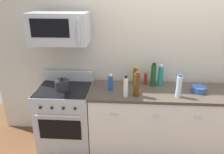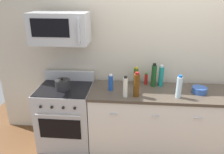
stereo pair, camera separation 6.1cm
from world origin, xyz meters
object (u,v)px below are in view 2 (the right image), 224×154
Objects in this scene: bottle_soda_blue at (111,83)px; bottle_water_clear at (179,87)px; bottle_wine_amber at (137,85)px; bowl_blue_mixing at (199,90)px; bottle_vinegar_white at (125,87)px; range_oven at (67,115)px; bottle_hot_sauce_red at (146,79)px; microwave at (60,28)px; bottle_olive_oil at (136,76)px; bottle_wine_green at (154,76)px; bottle_sparkling_teal at (161,76)px; stockpot at (63,84)px.

bottle_water_clear reaches higher than bottle_soda_blue.
bowl_blue_mixing is at bearing 11.24° from bottle_wine_amber.
range_oven is at bearing 167.06° from bottle_vinegar_white.
bottle_hot_sauce_red is at bearing 11.17° from range_oven.
bottle_soda_blue is at bearing -5.61° from microwave.
bowl_blue_mixing is (1.86, -0.01, 0.49)m from range_oven.
microwave is at bearing 164.30° from bottle_vinegar_white.
bottle_olive_oil is 0.26m from bottle_wine_green.
bottle_hot_sauce_red is 0.88× the size of bowl_blue_mixing.
bottle_olive_oil is 0.42m from bottle_soda_blue.
bottle_vinegar_white is 0.90× the size of bottle_sparkling_teal.
bowl_blue_mixing is (1.86, -0.05, -0.79)m from microwave.
bottle_hot_sauce_red is 0.85× the size of stockpot.
bottle_sparkling_teal is at bearing 9.96° from stockpot.
microwave reaches higher than stockpot.
bottle_wine_green reaches higher than bowl_blue_mixing.
bottle_hot_sauce_red is 0.74× the size of bottle_soda_blue.
bottle_hot_sauce_red is at bearing 161.39° from bowl_blue_mixing.
bottle_soda_blue is 1.20m from bowl_blue_mixing.
bottle_vinegar_white is (-0.29, -0.43, 0.05)m from bottle_hot_sauce_red.
range_oven reaches higher than bowl_blue_mixing.
bottle_hot_sauce_red is 0.61× the size of bottle_vinegar_white.
bottle_water_clear is at bearing -152.91° from bowl_blue_mixing.
bottle_sparkling_teal is at bearing -5.73° from bottle_olive_oil.
microwave is at bearing -170.04° from bottle_olive_oil.
microwave reaches higher than bottle_sparkling_teal.
bowl_blue_mixing is (0.70, -0.24, -0.04)m from bottle_hot_sauce_red.
bottle_vinegar_white reaches higher than bottle_hot_sauce_red.
bottle_olive_oil is 0.83× the size of bottle_sparkling_teal.
bottle_sparkling_teal is at bearing 7.78° from range_oven.
bottle_wine_amber is 0.43m from bottle_wine_green.
bottle_olive_oil is (-0.00, 0.40, -0.03)m from bottle_wine_amber.
bottle_water_clear is (1.55, -0.21, -0.68)m from microwave.
range_oven is at bearing -172.22° from bottle_sparkling_teal.
range_oven is at bearing -168.83° from bottle_hot_sauce_red.
bottle_vinegar_white is 0.27m from bottle_soda_blue.
bottle_wine_amber is 0.40m from bottle_olive_oil.
bowl_blue_mixing is (0.31, 0.16, -0.10)m from bottle_water_clear.
microwave is 2.35× the size of bottle_sparkling_teal.
bottle_soda_blue reaches higher than bottle_hot_sauce_red.
bottle_hot_sauce_red is (1.16, 0.18, -0.75)m from microwave.
microwave is 0.76m from stockpot.
bottle_wine_amber is (1.01, -0.22, -0.67)m from microwave.
bottle_hot_sauce_red reaches higher than range_oven.
stockpot is (-1.16, -0.28, -0.01)m from bottle_hot_sauce_red.
bottle_soda_blue is at bearing -179.33° from bowl_blue_mixing.
bottle_hot_sauce_red is at bearing 26.86° from bottle_soda_blue.
stockpot is at bearing -90.00° from range_oven.
bottle_wine_green reaches higher than bottle_hot_sauce_red.
stockpot reaches higher than range_oven.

